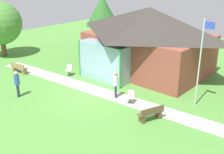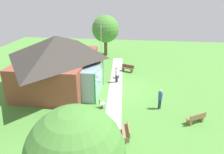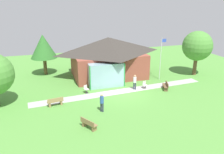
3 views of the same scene
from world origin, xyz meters
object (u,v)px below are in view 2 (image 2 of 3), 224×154
Objects in this scene: patio_chair_west at (101,104)px; tree_east_hedge at (105,29)px; bench_mid_left at (126,132)px; visitor_on_path at (117,73)px; bench_mid_right at (128,68)px; patio_chair_lawn_spare at (118,75)px; visitor_strolling_lawn at (160,98)px; pavilion at (59,61)px; flagpole at (101,45)px; bench_front_left at (196,118)px.

patio_chair_west is 0.15× the size of tree_east_hedge.
bench_mid_left is 0.89× the size of visitor_on_path.
patio_chair_lawn_spare is at bearing 86.56° from bench_mid_right.
patio_chair_west is 4.78m from visitor_strolling_lawn.
visitor_on_path is 10.44m from tree_east_hedge.
pavilion is 1.89× the size of flagpole.
tree_east_hedge reaches higher than bench_mid_left.
pavilion is 8.32m from bench_mid_right.
flagpole reaches higher than pavilion.
bench_mid_right is at bearing -6.33° from bench_mid_left.
bench_mid_right is (12.09, 0.60, 0.00)m from bench_mid_left.
bench_front_left is 9.25m from visitor_on_path.
pavilion is 6.61m from flagpole.
visitor_on_path is at bearing -164.83° from tree_east_hedge.
bench_front_left is 0.97× the size of bench_mid_right.
pavilion is 11.50× the size of patio_chair_lawn_spare.
bench_mid_right is at bearing 62.45° from visitor_strolling_lawn.
pavilion is 6.53m from patio_chair_west.
bench_mid_left is (-2.18, 4.92, 0.00)m from bench_front_left.
bench_mid_right is 0.90× the size of visitor_on_path.
patio_chair_west is (-8.67, 1.66, 0.01)m from bench_mid_right.
visitor_on_path is at bearing -151.88° from flagpole.
patio_chair_lawn_spare is 7.27m from visitor_strolling_lawn.
bench_mid_left is 19.23m from tree_east_hedge.
bench_front_left is at bearing -75.28° from bench_mid_left.
visitor_on_path is at bearing -75.04° from pavilion.
tree_east_hedge reaches higher than patio_chair_lawn_spare.
pavilion is at bearing -80.36° from patio_chair_lawn_spare.
patio_chair_lawn_spare is (-2.12, 0.91, 0.01)m from bench_mid_right.
tree_east_hedge reaches higher than patio_chair_west.
bench_mid_left is 0.99× the size of bench_mid_right.
tree_east_hedge is at bearing -178.69° from patio_chair_lawn_spare.
bench_mid_left is at bearing 172.55° from bench_front_left.
bench_mid_left is 10.08m from patio_chair_lawn_spare.
visitor_strolling_lawn is (-3.39, -9.47, -1.62)m from pavilion.
bench_mid_left is 1.80× the size of patio_chair_west.
bench_front_left is 0.87× the size of visitor_strolling_lawn.
pavilion reaches higher than patio_chair_lawn_spare.
visitor_on_path and visitor_strolling_lawn have the same top height.
pavilion is 6.38× the size of bench_mid_left.
patio_chair_lawn_spare reaches higher than bench_front_left.
pavilion reaches higher than bench_mid_left.
visitor_on_path is (8.75, 1.56, 0.62)m from bench_mid_left.
flagpole is (5.82, -3.12, 0.26)m from pavilion.
patio_chair_lawn_spare is (7.79, 6.42, 0.01)m from bench_front_left.
patio_chair_west is at bearing 35.06° from visitor_on_path.
visitor_on_path reaches higher than patio_chair_lawn_spare.
bench_mid_right is at bearing 141.84° from patio_chair_west.
bench_front_left is at bearing 87.05° from visitor_on_path.
pavilion reaches higher than patio_chair_west.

